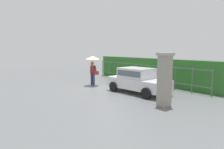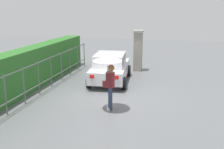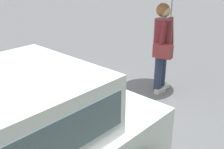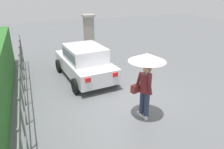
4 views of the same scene
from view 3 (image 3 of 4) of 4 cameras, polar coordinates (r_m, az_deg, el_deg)
The scene contains 2 objects.
ground_plane at distance 4.38m, azimuth 1.02°, elevation -10.42°, with size 40.00×40.00×0.00m, color slate.
pedestrian at distance 5.12m, azimuth 11.99°, elevation 13.35°, with size 1.06×1.06×2.11m.
Camera 3 is at (2.52, 2.69, 2.36)m, focal length 43.15 mm.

